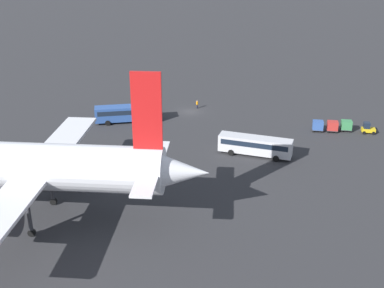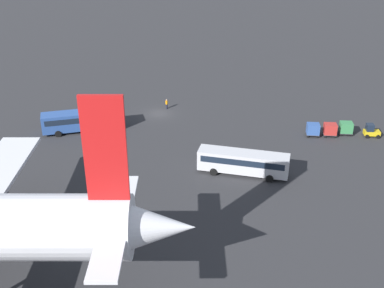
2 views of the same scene
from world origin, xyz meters
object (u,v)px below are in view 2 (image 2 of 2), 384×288
object	(u,v)px
shuttle_bus_near	(82,119)
cargo_cart_green	(346,128)
baggage_tug	(371,131)
cargo_cart_blue	(313,129)
worker_person	(167,104)
cargo_cart_red	(330,129)
shuttle_bus_far	(243,161)

from	to	relation	value
shuttle_bus_near	cargo_cart_green	bearing A→B (deg)	163.65
baggage_tug	cargo_cart_blue	xyz separation A→B (m)	(9.05, -0.14, 0.25)
baggage_tug	cargo_cart_green	xyz separation A→B (m)	(3.74, -0.71, 0.25)
cargo_cart_green	worker_person	bearing A→B (deg)	-20.57
cargo_cart_green	cargo_cart_blue	bearing A→B (deg)	6.16
cargo_cart_red	cargo_cart_blue	world-z (taller)	same
shuttle_bus_far	baggage_tug	world-z (taller)	shuttle_bus_far
shuttle_bus_near	cargo_cart_blue	bearing A→B (deg)	162.45
baggage_tug	cargo_cart_blue	distance (m)	9.06
shuttle_bus_near	shuttle_bus_far	distance (m)	28.04
worker_person	cargo_cart_green	xyz separation A→B (m)	(-28.69, 10.77, 0.32)
worker_person	cargo_cart_blue	distance (m)	25.98
baggage_tug	shuttle_bus_near	bearing A→B (deg)	0.25
baggage_tug	cargo_cart_red	world-z (taller)	baggage_tug
worker_person	cargo_cart_blue	xyz separation A→B (m)	(-23.37, 11.34, 0.32)
baggage_tug	cargo_cart_green	size ratio (longest dim) A/B	1.16
shuttle_bus_far	worker_person	distance (m)	25.79
cargo_cart_red	cargo_cart_blue	size ratio (longest dim) A/B	1.00
cargo_cart_green	cargo_cart_red	xyz separation A→B (m)	(2.66, 0.61, 0.00)
baggage_tug	cargo_cart_red	size ratio (longest dim) A/B	1.16
cargo_cart_green	shuttle_bus_near	bearing A→B (deg)	-2.04
baggage_tug	worker_person	size ratio (longest dim) A/B	1.42
shuttle_bus_far	cargo_cart_blue	xyz separation A→B (m)	(-12.04, -11.80, -0.72)
baggage_tug	cargo_cart_blue	world-z (taller)	baggage_tug
shuttle_bus_far	cargo_cart_red	xyz separation A→B (m)	(-14.70, -11.77, -0.72)
shuttle_bus_near	cargo_cart_green	world-z (taller)	shuttle_bus_near
shuttle_bus_near	worker_person	distance (m)	16.04
cargo_cart_red	worker_person	bearing A→B (deg)	-23.60
cargo_cart_blue	shuttle_bus_near	bearing A→B (deg)	-3.24
shuttle_bus_near	cargo_cart_blue	world-z (taller)	shuttle_bus_near
worker_person	cargo_cart_blue	world-z (taller)	cargo_cart_blue
shuttle_bus_far	cargo_cart_red	world-z (taller)	shuttle_bus_far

